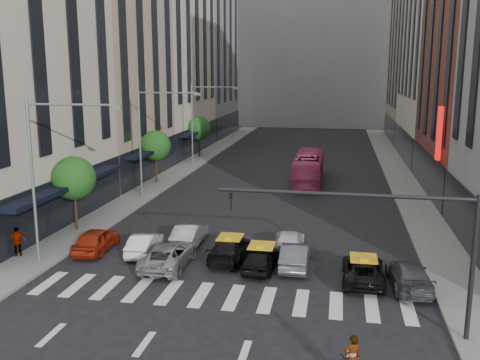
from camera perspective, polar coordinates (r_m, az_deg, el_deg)
The scene contains 29 objects.
ground at distance 24.78m, azimuth -2.78°, elevation -13.67°, with size 160.00×160.00×0.00m, color black.
sidewalk_left at distance 55.44m, azimuth -7.22°, elevation 0.54°, with size 3.00×96.00×0.15m, color slate.
sidewalk_right at distance 53.22m, azimuth 17.10°, elevation -0.35°, with size 3.00×96.00×0.15m, color slate.
building_left_b at distance 54.57m, azimuth -13.85°, elevation 12.72°, with size 8.00×16.00×24.00m, color tan.
building_left_c at distance 71.75m, azimuth -7.92°, elevation 17.37°, with size 8.00×20.00×36.00m, color beige.
building_left_d at distance 89.72m, azimuth -3.92°, elevation 14.33°, with size 8.00×18.00×30.00m, color gray.
building_right_d at distance 87.66m, azimuth 18.78°, elevation 13.18°, with size 8.00×18.00×28.00m, color tan.
building_far at distance 107.19m, azimuth 8.03°, elevation 15.39°, with size 30.00×10.00×36.00m, color gray.
tree_near at distance 36.74m, azimuth -17.31°, elevation 0.18°, with size 2.88×2.88×4.95m.
tree_mid at distance 51.22m, azimuth -9.00°, elevation 3.64°, with size 2.88×2.88×4.95m.
tree_far at distance 66.40m, azimuth -4.39°, elevation 5.52°, with size 2.88×2.88×4.95m.
streetlamp_near at distance 30.35m, azimuth -19.86°, elevation 2.04°, with size 5.38×0.25×9.00m.
streetlamp_mid at distance 44.76m, azimuth -9.52°, elevation 5.41°, with size 5.38×0.25×9.00m.
streetlamp_far at distance 59.97m, azimuth -4.27°, elevation 7.05°, with size 5.38×0.25×9.00m.
traffic_signal at distance 21.81m, azimuth 16.62°, elevation -5.13°, with size 10.10×0.20×6.00m.
liberty_sign at distance 42.69m, azimuth 20.49°, elevation 4.68°, with size 0.30×0.70×4.00m.
car_red at distance 33.09m, azimuth -15.07°, elevation -6.17°, with size 1.69×4.20×1.43m, color #9B210E.
car_white_front at distance 32.01m, azimuth -10.14°, elevation -6.72°, with size 1.32×3.79×1.25m, color silver.
car_silver at distance 29.73m, azimuth -7.68°, elevation -7.97°, with size 2.23×4.85×1.35m, color #949499.
taxi_left at distance 30.57m, azimuth -1.05°, elevation -7.34°, with size 1.86×4.57×1.33m, color black.
taxi_center at distance 29.13m, azimuth 2.30°, elevation -8.30°, with size 1.58×3.93×1.34m, color black.
car_grey_mid at distance 29.61m, azimuth 5.92°, elevation -7.99°, with size 1.45×4.14×1.37m, color #46494F.
taxi_right at distance 28.25m, azimuth 12.99°, elevation -9.35°, with size 2.06×4.47×1.24m, color black.
car_grey_curb at distance 28.03m, azimuth 17.59°, elevation -9.69°, with size 1.84×4.53×1.32m, color #3E4046.
car_row2_left at distance 33.26m, azimuth -5.41°, elevation -5.76°, with size 1.46×4.19×1.38m, color #9D9DA2.
car_row2_right at distance 32.15m, azimuth 5.27°, elevation -6.51°, with size 1.73×4.24×1.23m, color silver.
bus at distance 51.51m, azimuth 7.33°, elevation 1.31°, with size 2.52×10.78×3.00m, color #D13D80.
rider at distance 18.92m, azimuth 11.97°, elevation -16.10°, with size 0.61×0.40×1.68m, color gray.
pedestrian_far at distance 33.22m, azimuth -22.64°, elevation -6.08°, with size 1.00×0.42×1.71m, color gray.
Camera 1 is at (5.26, -21.80, 10.53)m, focal length 40.00 mm.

